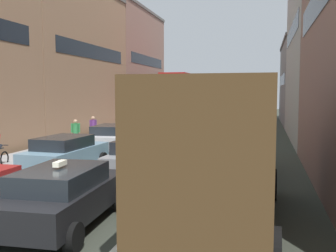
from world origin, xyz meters
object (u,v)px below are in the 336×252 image
(sedan_centre_lane_second, at_px, (142,156))
(sedan_centre_lane_fifth, at_px, (204,123))
(pedestrian_near_kerb, at_px, (93,127))
(pedestrian_mid_sidewalk, at_px, (76,131))
(bus_far_queue_secondary, at_px, (229,103))
(removalist_box_truck, at_px, (221,148))
(taxi_centre_lane_front, at_px, (64,195))
(hatchback_centre_lane_third, at_px, (171,140))
(sedan_left_lane_fifth, at_px, (164,122))
(coupe_centre_lane_fourth, at_px, (190,129))
(bus_mid_queue_primary, at_px, (185,96))
(sedan_left_lane_third, at_px, (112,137))
(wagon_left_lane_second, at_px, (66,153))
(sedan_left_lane_fourth, at_px, (144,128))
(sedan_right_lane_behind_truck, at_px, (235,152))

(sedan_centre_lane_second, xyz_separation_m, sedan_centre_lane_fifth, (-0.12, 16.55, 0.00))
(pedestrian_near_kerb, distance_m, pedestrian_mid_sidewalk, 3.00)
(bus_far_queue_secondary, bearing_deg, removalist_box_truck, -174.74)
(taxi_centre_lane_front, bearing_deg, hatchback_centre_lane_third, -2.04)
(removalist_box_truck, bearing_deg, bus_far_queue_secondary, 5.53)
(sedan_left_lane_fifth, height_order, bus_far_queue_secondary, bus_far_queue_secondary)
(sedan_centre_lane_fifth, bearing_deg, hatchback_centre_lane_third, -177.50)
(coupe_centre_lane_fourth, distance_m, bus_mid_queue_primary, 14.82)
(taxi_centre_lane_front, xyz_separation_m, bus_far_queue_secondary, (-0.02, 45.51, 0.96))
(removalist_box_truck, bearing_deg, bus_mid_queue_primary, 13.83)
(sedan_centre_lane_second, height_order, sedan_left_lane_third, same)
(bus_far_queue_secondary, bearing_deg, taxi_centre_lane_front, -179.53)
(sedan_centre_lane_second, bearing_deg, sedan_centre_lane_fifth, 1.28)
(sedan_left_lane_third, height_order, sedan_centre_lane_fifth, same)
(removalist_box_truck, xyz_separation_m, wagon_left_lane_second, (-6.94, 5.22, -1.18))
(sedan_centre_lane_second, bearing_deg, bus_far_queue_secondary, 1.05)
(removalist_box_truck, distance_m, sedan_left_lane_fifth, 23.24)
(taxi_centre_lane_front, xyz_separation_m, sedan_centre_lane_fifth, (-0.01, 22.47, -0.00))
(bus_far_queue_secondary, bearing_deg, bus_mid_queue_primary, 166.79)
(wagon_left_lane_second, height_order, sedan_centre_lane_fifth, same)
(sedan_centre_lane_fifth, bearing_deg, sedan_left_lane_fourth, 149.30)
(removalist_box_truck, distance_m, hatchback_centre_lane_third, 11.38)
(sedan_left_lane_fourth, bearing_deg, sedan_left_lane_third, 176.93)
(taxi_centre_lane_front, distance_m, wagon_left_lane_second, 6.75)
(removalist_box_truck, height_order, coupe_centre_lane_fourth, removalist_box_truck)
(taxi_centre_lane_front, bearing_deg, sedan_centre_lane_second, -3.32)
(hatchback_centre_lane_third, distance_m, bus_far_queue_secondary, 34.13)
(wagon_left_lane_second, xyz_separation_m, sedan_left_lane_fifth, (-0.18, 16.87, 0.00))
(wagon_left_lane_second, height_order, sedan_left_lane_third, same)
(sedan_centre_lane_second, relative_size, pedestrian_near_kerb, 2.61)
(taxi_centre_lane_front, relative_size, pedestrian_near_kerb, 2.63)
(bus_far_queue_secondary, distance_m, pedestrian_near_kerb, 30.47)
(hatchback_centre_lane_third, xyz_separation_m, sedan_left_lane_fifth, (-3.34, 11.42, 0.00))
(sedan_left_lane_fifth, bearing_deg, sedan_left_lane_third, 176.37)
(sedan_left_lane_fifth, bearing_deg, wagon_left_lane_second, 177.29)
(wagon_left_lane_second, relative_size, sedan_left_lane_third, 0.99)
(sedan_left_lane_fourth, height_order, sedan_left_lane_fifth, same)
(pedestrian_mid_sidewalk, bearing_deg, wagon_left_lane_second, -1.94)
(removalist_box_truck, relative_size, sedan_left_lane_fourth, 1.77)
(taxi_centre_lane_front, bearing_deg, wagon_left_lane_second, 26.02)
(coupe_centre_lane_fourth, xyz_separation_m, pedestrian_mid_sidewalk, (-6.12, -4.45, 0.15))
(pedestrian_near_kerb, bearing_deg, pedestrian_mid_sidewalk, 127.10)
(coupe_centre_lane_fourth, distance_m, sedan_left_lane_fourth, 3.26)
(sedan_left_lane_fourth, bearing_deg, hatchback_centre_lane_third, -153.20)
(coupe_centre_lane_fourth, distance_m, sedan_right_lane_behind_truck, 9.97)
(sedan_right_lane_behind_truck, bearing_deg, sedan_left_lane_fifth, 25.13)
(sedan_centre_lane_second, bearing_deg, coupe_centre_lane_fourth, 2.05)
(pedestrian_near_kerb, height_order, pedestrian_mid_sidewalk, same)
(bus_mid_queue_primary, relative_size, bus_far_queue_secondary, 1.01)
(pedestrian_mid_sidewalk, bearing_deg, sedan_left_lane_fourth, 122.01)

